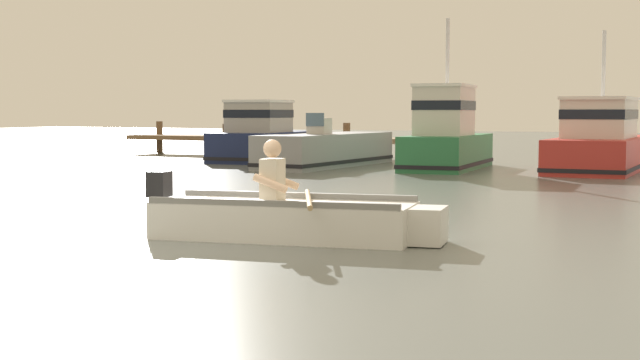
% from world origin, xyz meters
% --- Properties ---
extents(ground_plane, '(120.00, 120.00, 0.00)m').
position_xyz_m(ground_plane, '(0.00, 0.00, 0.00)').
color(ground_plane, slate).
extents(wooden_dock, '(12.51, 1.64, 1.26)m').
position_xyz_m(wooden_dock, '(-8.53, 18.10, 0.60)').
color(wooden_dock, brown).
rests_on(wooden_dock, ground).
extents(rowboat_with_person, '(3.72, 1.81, 1.19)m').
position_xyz_m(rowboat_with_person, '(1.17, 1.05, 0.25)').
color(rowboat_with_person, white).
rests_on(rowboat_with_person, ground).
extents(moored_boat_navy, '(2.60, 4.87, 1.88)m').
position_xyz_m(moored_boat_navy, '(-7.93, 15.59, 0.70)').
color(moored_boat_navy, '#19234C').
rests_on(moored_boat_navy, ground).
extents(moored_boat_grey, '(1.64, 5.76, 1.49)m').
position_xyz_m(moored_boat_grey, '(-4.94, 14.05, 0.44)').
color(moored_boat_grey, gray).
rests_on(moored_boat_grey, ground).
extents(moored_boat_green, '(2.10, 4.66, 3.98)m').
position_xyz_m(moored_boat_green, '(-1.51, 14.35, 0.83)').
color(moored_boat_green, '#287042').
rests_on(moored_boat_green, ground).
extents(moored_boat_red, '(2.15, 6.46, 3.62)m').
position_xyz_m(moored_boat_red, '(2.24, 15.73, 0.71)').
color(moored_boat_red, '#B72D28').
rests_on(moored_boat_red, ground).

